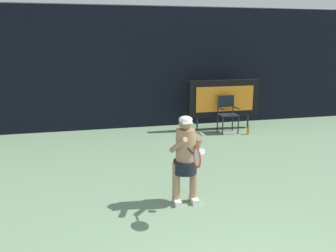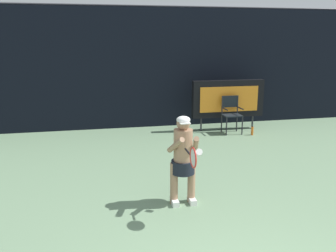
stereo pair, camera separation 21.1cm
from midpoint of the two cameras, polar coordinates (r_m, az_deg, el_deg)
The scene contains 6 objects.
backdrop_screen at distance 11.24m, azimuth -4.16°, elevation 8.90°, with size 18.00×0.12×3.66m.
scoreboard at distance 11.12m, azimuth 9.87°, elevation 4.20°, with size 2.20×0.21×1.50m.
umpire_chair at distance 10.81m, azimuth 10.39°, elevation 2.15°, with size 0.52×0.44×1.08m.
water_bottle at distance 10.78m, azimuth 13.53°, elevation -0.74°, with size 0.07×0.07×0.27m.
tennis_player at distance 6.02m, azimuth 3.39°, elevation -4.77°, with size 0.53×0.60×1.50m.
tennis_racket at distance 5.33m, azimuth 5.01°, elevation -4.86°, with size 0.03×0.60×0.31m.
Camera 2 is at (-1.46, -2.62, 2.71)m, focal length 39.14 mm.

